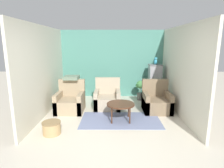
% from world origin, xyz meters
% --- Properties ---
extents(ground_plane, '(20.00, 20.00, 0.00)m').
position_xyz_m(ground_plane, '(0.00, 0.00, 0.00)').
color(ground_plane, beige).
rests_on(ground_plane, ground).
extents(wall_back_accent, '(3.86, 0.06, 2.47)m').
position_xyz_m(wall_back_accent, '(0.00, 3.62, 1.24)').
color(wall_back_accent, '#4C897A').
rests_on(wall_back_accent, ground_plane).
extents(wall_left, '(0.06, 3.59, 2.47)m').
position_xyz_m(wall_left, '(-1.90, 1.80, 1.24)').
color(wall_left, beige).
rests_on(wall_left, ground_plane).
extents(wall_right, '(0.06, 3.59, 2.47)m').
position_xyz_m(wall_right, '(1.90, 1.80, 1.24)').
color(wall_right, beige).
rests_on(wall_right, ground_plane).
extents(area_rug, '(2.08, 1.13, 0.01)m').
position_xyz_m(area_rug, '(0.23, 1.25, 0.01)').
color(area_rug, slate).
rests_on(area_rug, ground_plane).
extents(coffee_table, '(0.72, 0.72, 0.47)m').
position_xyz_m(coffee_table, '(0.23, 1.25, 0.42)').
color(coffee_table, '#472819').
rests_on(coffee_table, ground_plane).
extents(armchair_left, '(0.79, 0.82, 0.92)m').
position_xyz_m(armchair_left, '(-1.25, 1.96, 0.28)').
color(armchair_left, '#9E896B').
rests_on(armchair_left, ground_plane).
extents(armchair_right, '(0.79, 0.82, 0.92)m').
position_xyz_m(armchair_right, '(1.33, 1.98, 0.28)').
color(armchair_right, '#7A664C').
rests_on(armchair_right, ground_plane).
extents(armchair_middle, '(0.79, 0.82, 0.92)m').
position_xyz_m(armchair_middle, '(-0.14, 2.26, 0.28)').
color(armchair_middle, tan).
rests_on(armchair_middle, ground_plane).
extents(birdcage, '(0.52, 0.52, 1.27)m').
position_xyz_m(birdcage, '(1.50, 3.14, 0.62)').
color(birdcage, slate).
rests_on(birdcage, ground_plane).
extents(parrot, '(0.12, 0.22, 0.26)m').
position_xyz_m(parrot, '(1.50, 3.14, 1.39)').
color(parrot, teal).
rests_on(parrot, birdcage).
extents(potted_plant, '(0.30, 0.27, 0.70)m').
position_xyz_m(potted_plant, '(0.99, 3.11, 0.43)').
color(potted_plant, '#66605B').
rests_on(potted_plant, ground_plane).
extents(wicker_basket, '(0.41, 0.41, 0.29)m').
position_xyz_m(wicker_basket, '(-1.34, 0.48, 0.16)').
color(wicker_basket, tan).
rests_on(wicker_basket, ground_plane).
extents(throw_pillow, '(0.44, 0.44, 0.10)m').
position_xyz_m(throw_pillow, '(-1.25, 2.25, 0.97)').
color(throw_pillow, slate).
rests_on(throw_pillow, armchair_left).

